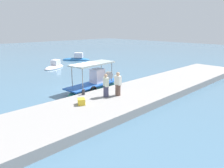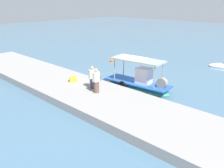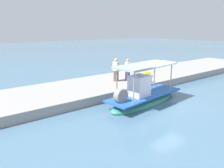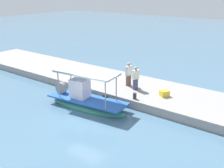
# 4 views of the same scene
# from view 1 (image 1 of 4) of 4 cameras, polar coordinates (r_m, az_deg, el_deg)

# --- Properties ---
(ground_plane) EXTENTS (120.00, 120.00, 0.00)m
(ground_plane) POSITION_cam_1_polar(r_m,az_deg,el_deg) (19.35, -8.42, -1.73)
(ground_plane) COLOR slate
(dock_quay) EXTENTS (36.00, 4.99, 0.57)m
(dock_quay) POSITION_cam_1_polar(r_m,az_deg,el_deg) (15.84, 1.64, -4.33)
(dock_quay) COLOR gray
(dock_quay) RESTS_ON ground_plane
(main_fishing_boat) EXTENTS (5.82, 2.29, 2.81)m
(main_fishing_boat) POSITION_cam_1_polar(r_m,az_deg,el_deg) (19.30, -4.80, -0.33)
(main_fishing_boat) COLOR #338772
(main_fishing_boat) RESTS_ON ground_plane
(fisherman_near_bollard) EXTENTS (0.40, 0.51, 1.76)m
(fisherman_near_bollard) POSITION_cam_1_polar(r_m,az_deg,el_deg) (15.80, 1.59, -0.25)
(fisherman_near_bollard) COLOR brown
(fisherman_near_bollard) RESTS_ON dock_quay
(fisherman_by_crate) EXTENTS (0.47, 0.54, 1.69)m
(fisherman_by_crate) POSITION_cam_1_polar(r_m,az_deg,el_deg) (15.52, -1.61, -0.67)
(fisherman_by_crate) COLOR #414261
(fisherman_by_crate) RESTS_ON dock_quay
(mooring_bollard) EXTENTS (0.24, 0.24, 0.41)m
(mooring_bollard) POSITION_cam_1_polar(r_m,az_deg,el_deg) (16.26, -7.62, -2.12)
(mooring_bollard) COLOR #2D2D33
(mooring_bollard) RESTS_ON dock_quay
(cargo_crate) EXTENTS (0.68, 0.72, 0.41)m
(cargo_crate) POSITION_cam_1_polar(r_m,az_deg,el_deg) (14.28, -8.12, -4.60)
(cargo_crate) COLOR yellow
(cargo_crate) RESTS_ON dock_quay
(moored_boat_near) EXTENTS (4.02, 3.03, 1.33)m
(moored_boat_near) POSITION_cam_1_polar(r_m,az_deg,el_deg) (30.53, -15.01, 4.46)
(moored_boat_near) COLOR white
(moored_boat_near) RESTS_ON ground_plane
(moored_boat_mid) EXTENTS (4.30, 4.35, 1.51)m
(moored_boat_mid) POSITION_cam_1_polar(r_m,az_deg,el_deg) (36.84, -9.38, 6.60)
(moored_boat_mid) COLOR #286FB8
(moored_boat_mid) RESTS_ON ground_plane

